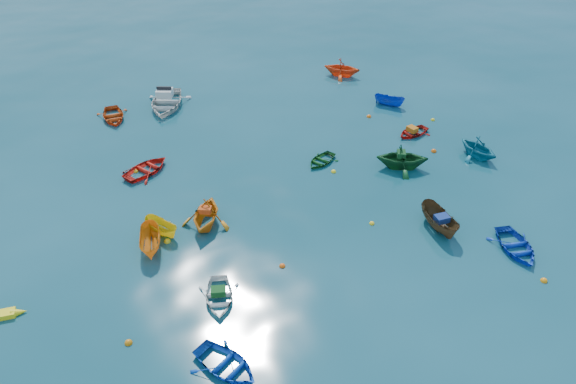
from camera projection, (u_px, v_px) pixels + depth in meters
name	position (u px, v px, depth m)	size (l,w,h in m)	color
ground	(326.00, 246.00, 30.26)	(160.00, 160.00, 0.00)	#093A44
dinghy_blue_sw	(226.00, 368.00, 23.77)	(2.24, 3.13, 0.65)	#0E43B7
dinghy_white_near	(219.00, 300.00, 27.03)	(2.02, 2.82, 0.59)	white
sampan_brown_mid	(438.00, 228.00, 31.53)	(1.21, 3.22, 1.25)	#4E361C
dinghy_blue_se	(515.00, 250.00, 30.04)	(2.32, 3.24, 0.67)	#0E39B8
dinghy_orange_w	(207.00, 224.00, 31.83)	(2.77, 3.21, 1.69)	orange
sampan_yellow_mid	(163.00, 233.00, 31.20)	(0.91, 2.42, 0.94)	yellow
dinghy_green_e	(321.00, 162.00, 37.28)	(1.75, 2.45, 0.51)	#114C18
dinghy_cyan_se	(477.00, 156.00, 37.92)	(2.52, 2.92, 1.54)	#156D86
dinghy_red_nw	(147.00, 172.00, 36.33)	(2.33, 3.26, 0.68)	red
sampan_orange_n	(152.00, 248.00, 30.13)	(1.10, 2.93, 1.13)	orange
dinghy_green_n	(401.00, 168.00, 36.74)	(2.87, 3.32, 1.75)	#114B20
dinghy_red_ne	(412.00, 134.00, 40.42)	(1.85, 2.59, 0.54)	#B5160F
sampan_blue_far	(389.00, 105.00, 44.26)	(0.92, 2.43, 0.94)	#0D34AD
dinghy_red_far	(114.00, 119.00, 42.38)	(2.33, 3.26, 0.68)	#C74110
dinghy_orange_far	(342.00, 76.00, 49.00)	(2.70, 3.13, 1.65)	#F24A16
motorboat_white	(167.00, 107.00, 44.04)	(3.47, 4.85, 1.61)	silver
tarp_green_a	(218.00, 291.00, 26.85)	(0.70, 0.53, 0.34)	#124B1A
tarp_blue_a	(442.00, 219.00, 30.95)	(0.76, 0.57, 0.37)	navy
tarp_orange_a	(205.00, 210.00, 31.29)	(0.65, 0.49, 0.31)	#D44615
tarp_green_b	(401.00, 154.00, 36.15)	(0.71, 0.54, 0.34)	#104019
tarp_orange_b	(412.00, 129.00, 40.11)	(0.72, 0.55, 0.35)	#BC6213
buoy_or_a	(129.00, 343.00, 24.87)	(0.36, 0.36, 0.36)	orange
buoy_ye_a	(372.00, 224.00, 31.87)	(0.30, 0.30, 0.30)	yellow
buoy_or_b	(544.00, 281.00, 28.08)	(0.35, 0.35, 0.35)	orange
buoy_ye_b	(167.00, 242.00, 30.57)	(0.36, 0.36, 0.36)	yellow
buoy_or_c	(282.00, 266.00, 28.96)	(0.33, 0.33, 0.33)	#FF590D
buoy_ye_c	(334.00, 172.00, 36.31)	(0.33, 0.33, 0.33)	yellow
buoy_or_d	(434.00, 152.00, 38.42)	(0.38, 0.38, 0.38)	#DB540B
buoy_ye_d	(136.00, 172.00, 36.32)	(0.31, 0.31, 0.31)	yellow
buoy_or_e	(369.00, 117.00, 42.62)	(0.37, 0.37, 0.37)	orange
buoy_ye_e	(433.00, 120.00, 42.18)	(0.31, 0.31, 0.31)	yellow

